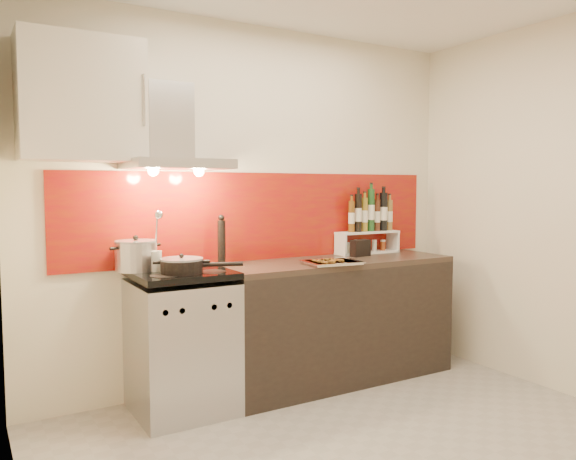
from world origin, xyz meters
TOP-DOWN VIEW (x-y plane):
  - floor at (0.00, 0.00)m, footprint 3.40×3.40m
  - back_wall at (0.00, 1.40)m, footprint 3.40×0.02m
  - left_wall at (-1.70, 0.00)m, footprint 0.02×2.80m
  - right_wall at (1.70, 0.00)m, footprint 0.02×2.80m
  - backsplash at (0.05, 1.39)m, footprint 3.00×0.02m
  - range_stove at (-0.70, 1.10)m, footprint 0.60×0.60m
  - counter at (0.50, 1.10)m, footprint 1.80×0.60m
  - range_hood at (-0.70, 1.24)m, footprint 0.62×0.50m
  - upper_cabinet at (-1.25, 1.22)m, footprint 0.70×0.35m
  - stock_pot at (-0.94, 1.24)m, footprint 0.26×0.26m
  - saute_pan at (-0.72, 0.99)m, footprint 0.49×0.27m
  - utensil_jar at (-0.85, 1.14)m, footprint 0.08×0.12m
  - pepper_mill at (-0.35, 1.26)m, footprint 0.05×0.05m
  - step_shelf at (0.97, 1.29)m, footprint 0.56×0.15m
  - caddy_box at (0.78, 1.17)m, footprint 0.17×0.09m
  - baking_tray at (0.33, 0.91)m, footprint 0.41×0.34m

SIDE VIEW (x-z plane):
  - floor at x=0.00m, z-range 0.00..0.00m
  - range_stove at x=-0.70m, z-range -0.01..0.90m
  - counter at x=0.50m, z-range 0.00..0.90m
  - baking_tray at x=0.33m, z-range 0.90..0.93m
  - saute_pan at x=-0.72m, z-range 0.90..1.02m
  - caddy_box at x=0.78m, z-range 0.89..1.03m
  - stock_pot at x=-0.94m, z-range 0.89..1.12m
  - utensil_jar at x=-0.85m, z-range 0.82..1.22m
  - pepper_mill at x=-0.35m, z-range 0.89..1.24m
  - step_shelf at x=0.97m, z-range 0.87..1.39m
  - backsplash at x=0.05m, z-range 0.90..1.54m
  - back_wall at x=0.00m, z-range 0.00..2.60m
  - left_wall at x=-1.70m, z-range 0.00..2.60m
  - right_wall at x=1.70m, z-range 0.00..2.60m
  - range_hood at x=-0.70m, z-range 1.44..2.05m
  - upper_cabinet at x=-1.25m, z-range 1.59..2.31m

